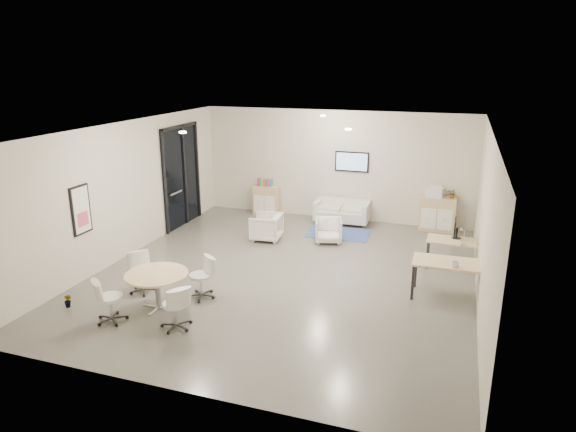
% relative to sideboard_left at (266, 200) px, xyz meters
% --- Properties ---
extents(room_shell, '(9.60, 10.60, 4.80)m').
position_rel_sideboard_left_xyz_m(room_shell, '(2.08, -4.27, 1.17)').
color(room_shell, '#5B5953').
rests_on(room_shell, ground).
extents(glass_door, '(0.09, 1.90, 2.85)m').
position_rel_sideboard_left_xyz_m(glass_door, '(-1.87, -1.77, 1.07)').
color(glass_door, black).
rests_on(glass_door, room_shell).
extents(artwork, '(0.05, 0.54, 1.04)m').
position_rel_sideboard_left_xyz_m(artwork, '(-1.89, -5.87, 1.11)').
color(artwork, black).
rests_on(artwork, room_shell).
extents(wall_tv, '(0.98, 0.06, 0.58)m').
position_rel_sideboard_left_xyz_m(wall_tv, '(2.58, 0.19, 1.32)').
color(wall_tv, black).
rests_on(wall_tv, room_shell).
extents(ceiling_spots, '(3.14, 4.14, 0.03)m').
position_rel_sideboard_left_xyz_m(ceiling_spots, '(1.88, -3.44, 2.75)').
color(ceiling_spots, '#FFEAC6').
rests_on(ceiling_spots, room_shell).
extents(sideboard_left, '(0.77, 0.40, 0.87)m').
position_rel_sideboard_left_xyz_m(sideboard_left, '(0.00, 0.00, 0.00)').
color(sideboard_left, '#D8B282').
rests_on(sideboard_left, room_shell).
extents(sideboard_right, '(0.96, 0.46, 0.96)m').
position_rel_sideboard_left_xyz_m(sideboard_right, '(5.08, -0.03, 0.05)').
color(sideboard_right, '#D8B282').
rests_on(sideboard_right, room_shell).
extents(books, '(0.45, 0.14, 0.22)m').
position_rel_sideboard_left_xyz_m(books, '(-0.04, 0.00, 0.55)').
color(books, red).
rests_on(books, sideboard_left).
extents(printer, '(0.48, 0.41, 0.31)m').
position_rel_sideboard_left_xyz_m(printer, '(4.96, -0.03, 0.67)').
color(printer, white).
rests_on(printer, sideboard_right).
extents(loveseat, '(1.56, 0.80, 0.58)m').
position_rel_sideboard_left_xyz_m(loveseat, '(2.43, -0.17, -0.12)').
color(loveseat, silver).
rests_on(loveseat, room_shell).
extents(blue_rug, '(1.74, 1.21, 0.01)m').
position_rel_sideboard_left_xyz_m(blue_rug, '(2.55, -1.18, -0.43)').
color(blue_rug, '#2F4A91').
rests_on(blue_rug, room_shell).
extents(armchair_left, '(0.77, 0.81, 0.77)m').
position_rel_sideboard_left_xyz_m(armchair_left, '(0.87, -2.28, -0.05)').
color(armchair_left, silver).
rests_on(armchair_left, room_shell).
extents(armchair_right, '(0.82, 0.79, 0.69)m').
position_rel_sideboard_left_xyz_m(armchair_right, '(2.46, -1.93, -0.09)').
color(armchair_right, silver).
rests_on(armchair_right, room_shell).
extents(desk_rear, '(1.28, 0.66, 0.66)m').
position_rel_sideboard_left_xyz_m(desk_rear, '(5.61, -2.70, 0.16)').
color(desk_rear, '#D8B282').
rests_on(desk_rear, room_shell).
extents(desk_front, '(1.47, 0.75, 0.76)m').
position_rel_sideboard_left_xyz_m(desk_front, '(5.54, -4.37, 0.25)').
color(desk_front, '#D8B282').
rests_on(desk_front, room_shell).
extents(monitor, '(0.20, 0.50, 0.44)m').
position_rel_sideboard_left_xyz_m(monitor, '(5.57, -2.55, 0.46)').
color(monitor, black).
rests_on(monitor, desk_rear).
extents(round_table, '(1.18, 1.18, 0.72)m').
position_rel_sideboard_left_xyz_m(round_table, '(0.33, -6.62, 0.20)').
color(round_table, '#D8B282').
rests_on(round_table, room_shell).
extents(meeting_chairs, '(2.21, 2.21, 0.82)m').
position_rel_sideboard_left_xyz_m(meeting_chairs, '(0.33, -6.62, -0.02)').
color(meeting_chairs, white).
rests_on(meeting_chairs, room_shell).
extents(plant_cabinet, '(0.31, 0.33, 0.21)m').
position_rel_sideboard_left_xyz_m(plant_cabinet, '(5.43, -0.02, 0.63)').
color(plant_cabinet, '#3F7F3F').
rests_on(plant_cabinet, sideboard_right).
extents(plant_floor, '(0.16, 0.28, 0.12)m').
position_rel_sideboard_left_xyz_m(plant_floor, '(-1.33, -7.14, -0.37)').
color(plant_floor, '#3F7F3F').
rests_on(plant_floor, room_shell).
extents(cup, '(0.14, 0.12, 0.13)m').
position_rel_sideboard_left_xyz_m(cup, '(5.62, -4.61, 0.39)').
color(cup, white).
rests_on(cup, desk_front).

